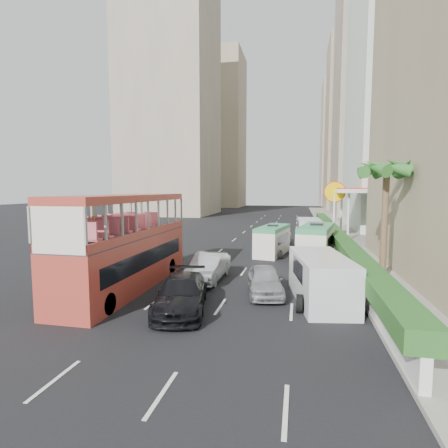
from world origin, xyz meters
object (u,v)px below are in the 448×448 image
(panel_van_far, at_px, (309,230))
(car_black, at_px, (182,310))
(double_decker_bus, at_px, (127,242))
(panel_van_near, at_px, (321,279))
(car_silver_lane_b, at_px, (265,294))
(minibus_far, at_px, (316,243))
(van_asset, at_px, (274,244))
(palm_tree, at_px, (384,224))
(shell_station, at_px, (364,213))
(car_silver_lane_a, at_px, (208,280))
(minibus_near, at_px, (273,240))

(panel_van_far, bearing_deg, car_black, -106.91)
(double_decker_bus, bearing_deg, panel_van_near, -1.31)
(car_silver_lane_b, relative_size, panel_van_near, 0.76)
(panel_van_near, bearing_deg, car_black, -166.63)
(minibus_far, relative_size, panel_van_near, 1.10)
(van_asset, xyz_separation_m, palm_tree, (7.02, -12.93, 3.38))
(car_silver_lane_b, bearing_deg, panel_van_near, -22.49)
(car_black, xyz_separation_m, panel_van_near, (6.10, 2.58, 1.11))
(panel_van_near, bearing_deg, car_silver_lane_b, 158.07)
(van_asset, distance_m, shell_station, 11.37)
(car_black, bearing_deg, panel_van_near, 11.12)
(car_silver_lane_a, height_order, car_silver_lane_b, car_silver_lane_a)
(double_decker_bus, bearing_deg, minibus_far, 42.36)
(car_black, xyz_separation_m, minibus_near, (2.96, 14.32, 1.17))
(minibus_near, xyz_separation_m, shell_station, (9.01, 11.49, 1.58))
(double_decker_bus, xyz_separation_m, car_silver_lane_b, (7.41, 0.36, -2.53))
(car_silver_lane_a, xyz_separation_m, van_asset, (2.90, 14.49, 0.00))
(car_black, height_order, panel_van_near, panel_van_near)
(car_silver_lane_a, bearing_deg, shell_station, 60.98)
(car_silver_lane_a, relative_size, palm_tree, 0.74)
(minibus_near, relative_size, panel_van_near, 0.96)
(van_asset, distance_m, panel_van_near, 17.52)
(panel_van_near, relative_size, panel_van_far, 0.98)
(van_asset, relative_size, palm_tree, 0.82)
(car_silver_lane_a, distance_m, minibus_far, 9.66)
(panel_van_far, bearing_deg, car_silver_lane_b, -99.87)
(minibus_far, bearing_deg, double_decker_bus, -127.42)
(car_silver_lane_a, distance_m, car_black, 5.25)
(car_black, bearing_deg, panel_van_far, 63.25)
(car_silver_lane_b, height_order, minibus_near, minibus_near)
(car_black, bearing_deg, double_decker_bus, 133.28)
(panel_van_far, bearing_deg, car_silver_lane_a, -111.46)
(van_asset, bearing_deg, panel_van_far, 55.04)
(palm_tree, bearing_deg, van_asset, 118.49)
(minibus_near, relative_size, panel_van_far, 0.94)
(double_decker_bus, xyz_separation_m, car_black, (4.03, -2.81, -2.53))
(panel_van_near, bearing_deg, minibus_far, 78.98)
(double_decker_bus, bearing_deg, panel_van_far, 63.25)
(car_silver_lane_b, xyz_separation_m, minibus_near, (-0.42, 11.14, 1.17))
(panel_van_near, bearing_deg, car_silver_lane_a, 147.30)
(minibus_far, bearing_deg, panel_van_far, 101.37)
(double_decker_bus, distance_m, car_silver_lane_b, 7.84)
(minibus_near, bearing_deg, panel_van_near, -64.28)
(panel_van_far, relative_size, shell_station, 0.71)
(car_silver_lane_b, relative_size, car_black, 0.81)
(car_silver_lane_b, relative_size, panel_van_far, 0.75)
(car_black, bearing_deg, shell_station, 53.32)
(minibus_near, bearing_deg, van_asset, 102.96)
(van_asset, xyz_separation_m, minibus_near, (0.21, -5.42, 1.17))
(minibus_far, bearing_deg, panel_van_near, -81.26)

